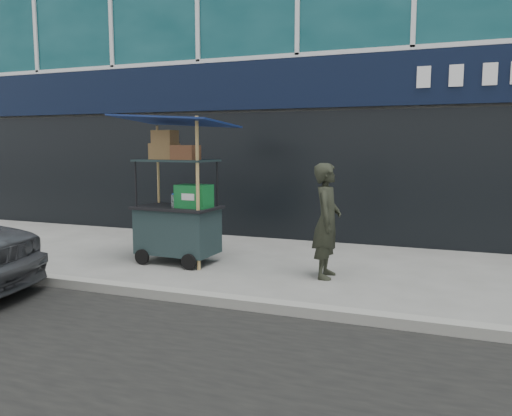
% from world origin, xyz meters
% --- Properties ---
extents(ground, '(80.00, 80.00, 0.00)m').
position_xyz_m(ground, '(0.00, 0.00, 0.00)').
color(ground, slate).
rests_on(ground, ground).
extents(curb, '(80.00, 0.18, 0.12)m').
position_xyz_m(curb, '(0.00, -0.20, 0.06)').
color(curb, gray).
rests_on(curb, ground).
extents(vendor_cart, '(1.71, 1.25, 2.23)m').
position_xyz_m(vendor_cart, '(-1.15, 1.48, 0.78)').
color(vendor_cart, black).
rests_on(vendor_cart, ground).
extents(vendor_man, '(0.40, 0.58, 1.54)m').
position_xyz_m(vendor_man, '(1.14, 1.42, 0.77)').
color(vendor_man, black).
rests_on(vendor_man, ground).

